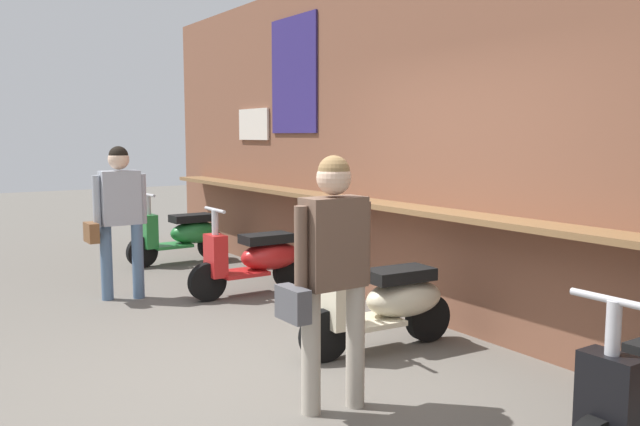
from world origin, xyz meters
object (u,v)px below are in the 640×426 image
scooter_red (257,259)px  scooter_cream (387,302)px  scooter_green (184,234)px  shopper_passing (332,260)px  shopper_browsing (119,208)px

scooter_red → scooter_cream: size_ratio=1.00×
scooter_green → scooter_cream: bearing=88.5°
scooter_cream → scooter_green: bearing=-86.3°
scooter_green → scooter_red: bearing=88.5°
scooter_green → shopper_passing: bearing=76.9°
scooter_red → scooter_cream: bearing=90.4°
shopper_browsing → shopper_passing: size_ratio=1.01×
scooter_cream → shopper_passing: (0.74, -1.05, 0.57)m
scooter_green → shopper_passing: (5.09, -1.05, 0.57)m
scooter_green → scooter_red: same height
scooter_green → scooter_cream: (4.35, -0.00, 0.00)m
scooter_green → shopper_browsing: shopper_browsing is taller
shopper_passing → scooter_red: bearing=159.9°
scooter_cream → shopper_browsing: (-2.80, -1.31, 0.58)m
scooter_cream → shopper_browsing: 3.15m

